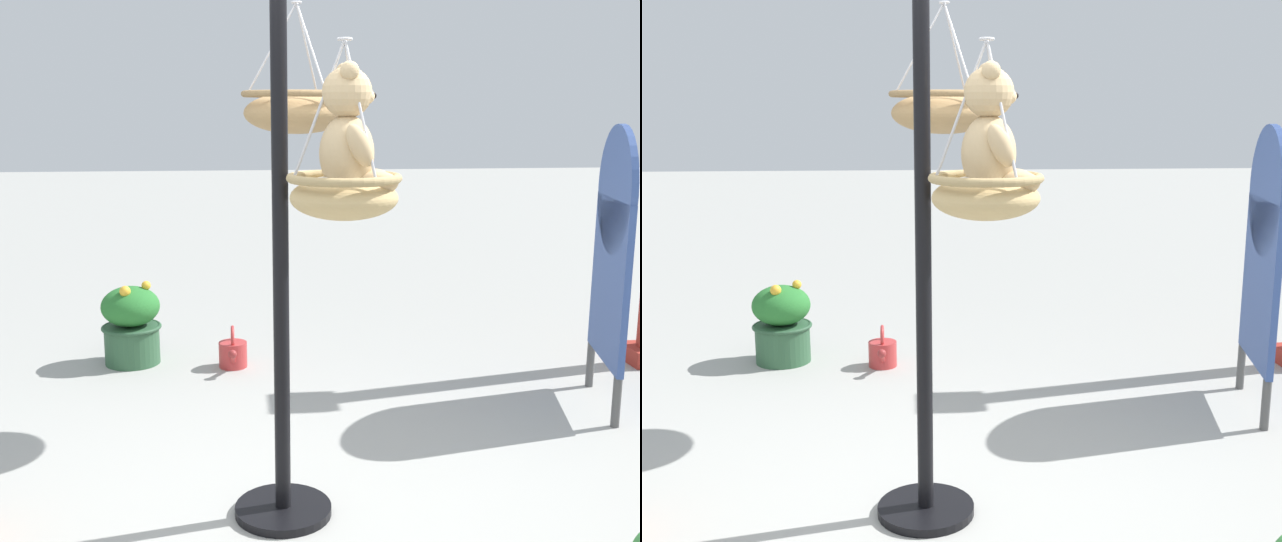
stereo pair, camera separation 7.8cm
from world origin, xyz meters
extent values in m
plane|color=#9E9E99|center=(0.00, 0.00, 0.00)|extent=(40.00, 40.00, 0.00)
cylinder|color=black|center=(-0.11, -0.09, 1.20)|extent=(0.07, 0.07, 2.41)
cylinder|color=black|center=(-0.11, -0.09, 0.02)|extent=(0.44, 0.44, 0.04)
ellipsoid|color=tan|center=(0.04, 0.16, 1.46)|extent=(0.44, 0.44, 0.18)
torus|color=tan|center=(0.04, 0.16, 1.54)|extent=(0.47, 0.47, 0.04)
ellipsoid|color=silver|center=(0.04, 0.16, 1.48)|extent=(0.39, 0.39, 0.15)
cylinder|color=#B7B7BC|center=(0.12, 0.21, 1.81)|extent=(0.19, 0.12, 0.54)
cylinder|color=#B7B7BC|center=(-0.05, 0.21, 1.81)|extent=(0.19, 0.12, 0.54)
cylinder|color=#B7B7BC|center=(0.04, 0.06, 1.81)|extent=(0.01, 0.21, 0.54)
torus|color=#B7B7BC|center=(0.04, 0.16, 2.07)|extent=(0.06, 0.06, 0.01)
ellipsoid|color=tan|center=(0.04, 0.17, 1.63)|extent=(0.26, 0.22, 0.31)
sphere|color=tan|center=(0.04, 0.17, 1.87)|extent=(0.23, 0.23, 0.20)
ellipsoid|color=#D9B683|center=(0.04, 0.24, 1.86)|extent=(0.10, 0.08, 0.06)
sphere|color=black|center=(0.04, 0.27, 1.86)|extent=(0.03, 0.03, 0.03)
sphere|color=tan|center=(-0.03, 0.17, 1.95)|extent=(0.08, 0.08, 0.08)
sphere|color=tan|center=(0.11, 0.17, 1.95)|extent=(0.08, 0.08, 0.08)
ellipsoid|color=tan|center=(-0.10, 0.20, 1.67)|extent=(0.08, 0.15, 0.19)
ellipsoid|color=tan|center=(0.17, 0.20, 1.67)|extent=(0.08, 0.15, 0.19)
ellipsoid|color=tan|center=(-0.03, 0.28, 1.52)|extent=(0.09, 0.18, 0.09)
ellipsoid|color=tan|center=(0.11, 0.28, 1.52)|extent=(0.09, 0.18, 0.09)
ellipsoid|color=#A37F51|center=(-1.27, 0.06, 1.78)|extent=(0.59, 0.59, 0.23)
torus|color=olive|center=(-1.27, 0.06, 1.89)|extent=(0.62, 0.62, 0.04)
cylinder|color=#B7B7BC|center=(-1.15, 0.13, 2.13)|extent=(0.25, 0.15, 0.49)
cylinder|color=#B7B7BC|center=(-1.39, 0.13, 2.13)|extent=(0.25, 0.15, 0.49)
cylinder|color=#B7B7BC|center=(-1.27, -0.07, 2.13)|extent=(0.01, 0.28, 0.49)
torus|color=#B7B7BC|center=(-1.27, 0.06, 2.37)|extent=(0.06, 0.06, 0.01)
cylinder|color=#2D5638|center=(-2.39, -1.05, 0.14)|extent=(0.39, 0.39, 0.28)
torus|color=#294E32|center=(-2.39, -1.05, 0.27)|extent=(0.43, 0.43, 0.03)
cylinder|color=#382819|center=(-2.39, -1.05, 0.26)|extent=(0.34, 0.34, 0.03)
ellipsoid|color=#28702D|center=(-2.39, -1.05, 0.42)|extent=(0.41, 0.41, 0.29)
sphere|color=gold|center=(-2.28, -1.07, 0.56)|extent=(0.08, 0.08, 0.08)
sphere|color=gold|center=(-2.42, -0.94, 0.57)|extent=(0.07, 0.07, 0.07)
cube|color=#334C8C|center=(-1.26, 1.94, 0.79)|extent=(0.76, 0.20, 0.99)
cylinder|color=#334C8C|center=(-1.26, 1.94, 1.34)|extent=(0.76, 0.20, 0.76)
cylinder|color=#4C4C4C|center=(-1.59, 2.02, 0.15)|extent=(0.05, 0.05, 0.30)
cylinder|color=#4C4C4C|center=(-0.92, 1.87, 0.15)|extent=(0.05, 0.05, 0.30)
cylinder|color=#B23333|center=(-2.23, -0.33, 0.09)|extent=(0.20, 0.20, 0.18)
cylinder|color=#B23333|center=(-2.09, -0.33, 0.11)|extent=(0.17, 0.04, 0.14)
sphere|color=maroon|center=(-2.01, -0.33, 0.16)|extent=(0.06, 0.06, 0.06)
torus|color=#B23333|center=(-2.23, -0.33, 0.22)|extent=(0.16, 0.02, 0.16)
camera|label=1|loc=(3.20, -0.26, 1.82)|focal=44.58mm
camera|label=2|loc=(3.21, -0.18, 1.82)|focal=44.58mm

